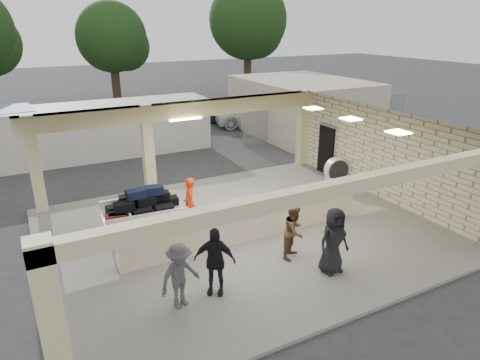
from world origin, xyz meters
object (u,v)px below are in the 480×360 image
car_white_b (294,108)px  container_white (87,131)px  passenger_b (214,261)px  car_white_a (256,114)px  passenger_a (294,231)px  baggage_handler (189,203)px  passenger_d (333,241)px  baggage_counter (248,223)px  car_dark (207,111)px  passenger_c (180,276)px  drum_fan (337,170)px  luggage_cart (142,209)px

car_white_b → container_white: 14.40m
passenger_b → car_white_a: passenger_b is taller
passenger_a → baggage_handler: bearing=86.4°
passenger_a → passenger_d: size_ratio=0.86×
passenger_d → baggage_counter: bearing=109.8°
baggage_counter → car_dark: size_ratio=1.76×
car_white_a → car_dark: 3.40m
passenger_a → container_white: 13.39m
passenger_d → car_dark: bearing=74.5°
passenger_c → container_white: container_white is taller
passenger_a → passenger_d: passenger_d is taller
passenger_b → passenger_c: (-0.94, -0.12, -0.07)m
baggage_handler → passenger_d: passenger_d is taller
baggage_counter → drum_fan: (5.50, 2.41, 0.11)m
baggage_counter → passenger_d: bearing=-68.3°
baggage_counter → luggage_cart: (-2.74, 1.92, 0.31)m
passenger_c → car_dark: (8.63, 18.12, -0.14)m
passenger_a → container_white: bearing=70.3°
car_white_a → car_white_b: size_ratio=1.08×
baggage_counter → baggage_handler: size_ratio=4.88×
car_dark → baggage_handler: bearing=-176.0°
luggage_cart → car_white_b: bearing=45.4°
container_white → passenger_c: bearing=-90.2°
car_white_b → drum_fan: bearing=-179.0°
passenger_b → car_white_b: 20.98m
baggage_counter → passenger_d: 2.97m
drum_fan → car_white_b: (5.83, 11.58, 0.05)m
luggage_cart → car_dark: size_ratio=0.56×
passenger_c → car_dark: 20.07m
baggage_counter → container_white: size_ratio=0.67×
baggage_handler → passenger_d: size_ratio=0.91×
passenger_b → car_white_b: (13.43, 16.12, -0.23)m
passenger_d → passenger_b: bearing=167.5°
drum_fan → car_white_b: 12.97m
drum_fan → car_white_b: car_white_b is taller
passenger_b → car_dark: passenger_b is taller
drum_fan → passenger_d: 6.78m
passenger_a → passenger_d: bearing=-102.1°
passenger_b → car_dark: size_ratio=0.38×
passenger_c → passenger_d: size_ratio=0.89×
passenger_a → passenger_d: (0.47, -1.12, 0.13)m
container_white → baggage_counter: bearing=-75.3°
baggage_counter → passenger_d: size_ratio=4.45×
drum_fan → passenger_a: bearing=-131.0°
passenger_c → passenger_d: (4.11, -0.48, 0.10)m
passenger_a → car_dark: size_ratio=0.34×
baggage_handler → passenger_d: (2.37, -4.30, 0.08)m
drum_fan → car_dark: car_dark is taller
passenger_c → car_white_a: 19.19m
car_white_b → passenger_c: bearing=166.2°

